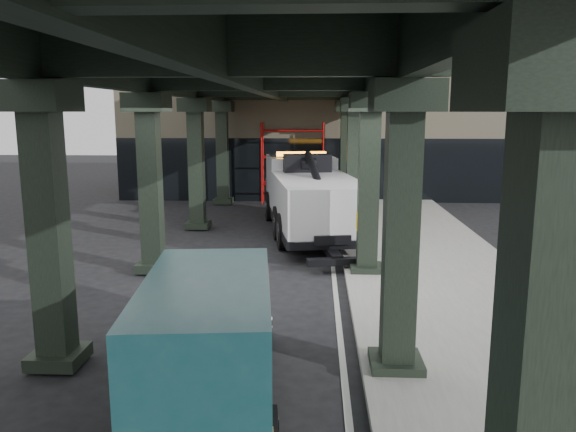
# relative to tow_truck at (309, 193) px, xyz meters

# --- Properties ---
(ground) EXTENTS (90.00, 90.00, 0.00)m
(ground) POSITION_rel_tow_truck_xyz_m (-0.90, -7.57, -1.50)
(ground) COLOR black
(ground) RESTS_ON ground
(sidewalk) EXTENTS (5.00, 40.00, 0.15)m
(sidewalk) POSITION_rel_tow_truck_xyz_m (3.60, -5.57, -1.42)
(sidewalk) COLOR gray
(sidewalk) RESTS_ON ground
(lane_stripe) EXTENTS (0.12, 38.00, 0.01)m
(lane_stripe) POSITION_rel_tow_truck_xyz_m (0.80, -5.57, -1.49)
(lane_stripe) COLOR silver
(lane_stripe) RESTS_ON ground
(viaduct) EXTENTS (7.40, 32.00, 6.40)m
(viaduct) POSITION_rel_tow_truck_xyz_m (-1.30, -5.57, 3.97)
(viaduct) COLOR black
(viaduct) RESTS_ON ground
(building) EXTENTS (22.00, 10.00, 8.00)m
(building) POSITION_rel_tow_truck_xyz_m (1.10, 12.43, 2.50)
(building) COLOR #C6B793
(building) RESTS_ON ground
(scaffolding) EXTENTS (3.08, 0.88, 4.00)m
(scaffolding) POSITION_rel_tow_truck_xyz_m (-0.90, 7.08, 0.61)
(scaffolding) COLOR #B10F0E
(scaffolding) RESTS_ON ground
(tow_truck) EXTENTS (4.01, 9.62, 3.07)m
(tow_truck) POSITION_rel_tow_truck_xyz_m (0.00, 0.00, 0.00)
(tow_truck) COLOR black
(tow_truck) RESTS_ON ground
(towed_van) EXTENTS (2.46, 5.23, 2.05)m
(towed_van) POSITION_rel_tow_truck_xyz_m (-1.35, -12.63, -0.39)
(towed_van) COLOR #123D43
(towed_van) RESTS_ON ground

